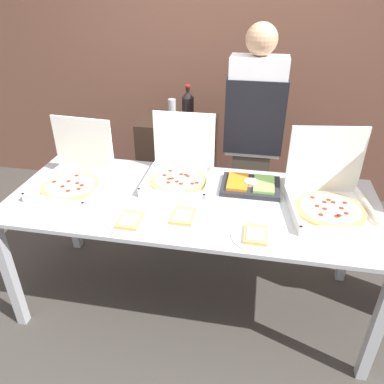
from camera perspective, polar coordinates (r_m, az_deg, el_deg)
ground_plane at (r=2.81m, az=0.00°, el=-15.82°), size 16.00×16.00×0.00m
brick_wall_behind at (r=3.69m, az=5.21°, el=20.33°), size 10.00×0.06×2.80m
buffet_table at (r=2.33m, az=0.00°, el=-2.96°), size 2.25×0.92×0.84m
pizza_box_near_right at (r=2.50m, az=-17.52°, el=2.25°), size 0.44×0.46×0.41m
pizza_box_near_left at (r=2.29m, az=20.13°, el=-0.73°), size 0.51×0.52×0.44m
pizza_box_far_left at (r=2.46m, az=-1.90°, el=3.30°), size 0.42×0.44×0.42m
paper_plate_front_center at (r=1.99m, az=9.66°, el=-6.52°), size 0.26×0.26×0.03m
paper_plate_front_left at (r=2.10m, az=-9.38°, el=-4.37°), size 0.25×0.25×0.03m
paper_plate_front_right at (r=2.10m, az=-1.35°, el=-3.79°), size 0.24×0.24×0.03m
veggie_tray at (r=2.42m, az=8.91°, el=1.04°), size 0.37×0.28×0.05m
sideboard_podium at (r=3.35m, az=-2.00°, el=3.03°), size 0.62×0.48×0.99m
soda_bottle at (r=3.06m, az=-0.63°, el=12.94°), size 0.10×0.10×0.29m
soda_can_silver at (r=3.28m, az=-3.08°, el=12.92°), size 0.07×0.07×0.12m
person_server_vest at (r=2.88m, az=9.35°, el=8.85°), size 0.42×0.24×1.76m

